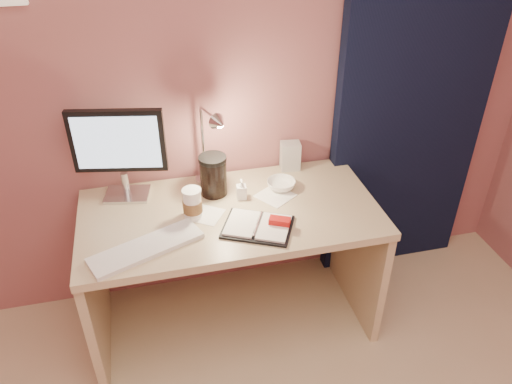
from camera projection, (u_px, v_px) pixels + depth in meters
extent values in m
plane|color=#9D5B62|center=(212.00, 77.00, 2.35)|extent=(3.50, 0.00, 3.50)
cube|color=black|center=(415.00, 92.00, 2.59)|extent=(0.85, 0.08, 2.20)
cube|color=tan|center=(230.00, 214.00, 2.35)|extent=(1.40, 0.70, 0.04)
cube|color=tan|center=(95.00, 294.00, 2.42)|extent=(0.04, 0.66, 0.69)
cube|color=tan|center=(356.00, 251.00, 2.69)|extent=(0.04, 0.66, 0.69)
cube|color=tan|center=(221.00, 225.00, 2.79)|extent=(1.32, 0.03, 0.55)
cube|color=silver|center=(127.00, 194.00, 2.44)|extent=(0.24, 0.19, 0.01)
cylinder|color=silver|center=(125.00, 183.00, 2.41)|extent=(0.03, 0.03, 0.11)
cube|color=black|center=(118.00, 140.00, 2.28)|extent=(0.43, 0.12, 0.31)
cube|color=#BBDEFF|center=(119.00, 143.00, 2.26)|extent=(0.38, 0.08, 0.26)
cube|color=white|center=(146.00, 248.00, 2.10)|extent=(0.50, 0.32, 0.02)
cube|color=black|center=(258.00, 227.00, 2.23)|extent=(0.37, 0.33, 0.01)
cube|color=white|center=(242.00, 223.00, 2.23)|extent=(0.20, 0.23, 0.01)
cube|color=white|center=(274.00, 227.00, 2.21)|extent=(0.20, 0.23, 0.01)
cube|color=#B20F16|center=(280.00, 221.00, 2.22)|extent=(0.10, 0.08, 0.03)
cube|color=white|center=(275.00, 196.00, 2.44)|extent=(0.22, 0.22, 0.00)
cube|color=white|center=(206.00, 215.00, 2.31)|extent=(0.19, 0.19, 0.00)
cylinder|color=white|center=(193.00, 204.00, 2.27)|extent=(0.08, 0.08, 0.13)
cylinder|color=brown|center=(193.00, 206.00, 2.28)|extent=(0.09, 0.09, 0.06)
cylinder|color=white|center=(191.00, 191.00, 2.23)|extent=(0.09, 0.09, 0.01)
imported|color=white|center=(281.00, 185.00, 2.49)|extent=(0.15, 0.15, 0.04)
imported|color=white|center=(241.00, 189.00, 2.40)|extent=(0.05, 0.05, 0.10)
cylinder|color=black|center=(213.00, 177.00, 2.42)|extent=(0.13, 0.13, 0.18)
cube|color=#B8B7B3|center=(290.00, 156.00, 2.63)|extent=(0.11, 0.09, 0.15)
cylinder|color=silver|center=(205.00, 179.00, 2.56)|extent=(0.10, 0.10, 0.02)
cylinder|color=silver|center=(203.00, 145.00, 2.45)|extent=(0.02, 0.02, 0.38)
cone|color=silver|center=(192.00, 127.00, 2.20)|extent=(0.10, 0.09, 0.08)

